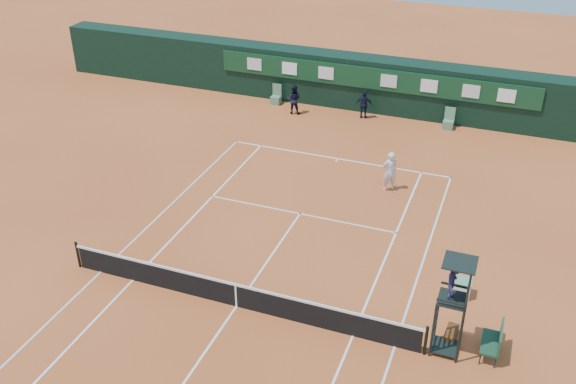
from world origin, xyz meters
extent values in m
plane|color=#C5602E|center=(0.00, 0.00, 0.00)|extent=(90.00, 90.00, 0.00)
cube|color=white|center=(0.00, 11.88, 0.01)|extent=(11.05, 0.08, 0.01)
cube|color=white|center=(5.49, 0.00, 0.01)|extent=(0.08, 23.85, 0.01)
cube|color=silver|center=(-5.49, 0.00, 0.01)|extent=(0.08, 23.85, 0.01)
cube|color=white|center=(4.12, 0.00, 0.01)|extent=(0.08, 23.85, 0.01)
cube|color=white|center=(-4.12, 0.00, 0.01)|extent=(0.08, 23.85, 0.01)
cube|color=silver|center=(0.00, 6.40, 0.01)|extent=(8.31, 0.08, 0.01)
cube|color=white|center=(0.00, 0.00, 0.01)|extent=(0.08, 12.88, 0.01)
cube|color=white|center=(0.00, 11.73, 0.01)|extent=(0.08, 0.30, 0.01)
cube|color=black|center=(0.00, 0.00, 0.45)|extent=(12.60, 0.04, 0.90)
cube|color=white|center=(0.00, 0.00, 0.93)|extent=(12.80, 0.06, 0.08)
cube|color=white|center=(0.00, 0.00, 0.46)|extent=(0.06, 0.05, 0.92)
cylinder|color=black|center=(6.40, 0.00, 0.55)|extent=(0.10, 0.10, 1.10)
cylinder|color=black|center=(-6.40, 0.00, 0.55)|extent=(0.10, 0.10, 1.10)
cube|color=black|center=(0.00, 18.75, 1.50)|extent=(40.00, 1.50, 3.00)
cube|color=#103B1F|center=(0.00, 17.94, 2.10)|extent=(18.00, 0.10, 1.20)
cube|color=silver|center=(-7.00, 17.87, 2.10)|extent=(0.90, 0.04, 0.70)
cube|color=white|center=(-4.80, 17.87, 2.10)|extent=(0.90, 0.04, 0.70)
cube|color=silver|center=(-2.60, 17.87, 2.10)|extent=(0.90, 0.04, 0.70)
cube|color=silver|center=(1.00, 17.87, 2.10)|extent=(0.90, 0.04, 0.70)
cube|color=white|center=(3.20, 17.87, 2.10)|extent=(0.90, 0.04, 0.70)
cube|color=silver|center=(5.40, 17.87, 2.10)|extent=(0.90, 0.04, 0.70)
cube|color=white|center=(7.20, 17.87, 2.10)|extent=(0.90, 0.04, 0.70)
cube|color=#54815F|center=(-5.50, 17.45, 0.23)|extent=(0.55, 0.50, 0.46)
cube|color=#54805A|center=(-5.50, 17.67, 0.80)|extent=(0.55, 0.06, 0.70)
cube|color=#537E5B|center=(4.50, 17.45, 0.23)|extent=(0.55, 0.50, 0.46)
cube|color=#598965|center=(4.50, 17.67, 0.80)|extent=(0.55, 0.06, 0.70)
cylinder|color=black|center=(6.57, -0.01, 1.00)|extent=(0.07, 0.07, 2.00)
cylinder|color=black|center=(6.57, 0.79, 1.00)|extent=(0.07, 0.07, 2.00)
cylinder|color=black|center=(7.37, -0.01, 1.00)|extent=(0.07, 0.07, 2.00)
cylinder|color=black|center=(7.37, 0.79, 1.00)|extent=(0.07, 0.07, 2.00)
cube|color=black|center=(6.97, 0.39, 2.04)|extent=(0.85, 0.85, 0.08)
cube|color=black|center=(7.37, 0.39, 2.45)|extent=(0.06, 0.85, 0.80)
cube|color=black|center=(6.97, -0.03, 2.25)|extent=(0.85, 0.05, 0.06)
cube|color=black|center=(6.97, 0.81, 2.25)|extent=(0.85, 0.05, 0.06)
cylinder|color=black|center=(7.37, -0.01, 2.90)|extent=(0.04, 0.04, 1.00)
cylinder|color=black|center=(7.37, 0.79, 2.90)|extent=(0.04, 0.04, 1.00)
cube|color=black|center=(7.02, 0.39, 3.40)|extent=(0.95, 0.95, 0.04)
cube|color=black|center=(6.97, 0.39, 0.15)|extent=(0.80, 0.80, 0.05)
cube|color=black|center=(6.57, 0.39, 0.40)|extent=(0.04, 0.80, 0.04)
cube|color=black|center=(6.57, 0.39, 0.80)|extent=(0.04, 0.80, 0.04)
cube|color=black|center=(6.57, 0.39, 1.20)|extent=(0.04, 0.80, 0.04)
cube|color=black|center=(6.57, 0.39, 1.60)|extent=(0.04, 0.80, 0.04)
imported|color=#1E1B37|center=(6.92, 0.39, 2.72)|extent=(0.47, 0.82, 1.28)
cube|color=#173A26|center=(8.27, 0.71, 0.45)|extent=(0.55, 1.20, 0.08)
cube|color=#1B452B|center=(8.52, 0.71, 0.80)|extent=(0.06, 1.20, 0.60)
cylinder|color=black|center=(8.05, 0.16, 0.20)|extent=(0.04, 0.04, 0.41)
cylinder|color=black|center=(8.49, 0.16, 0.20)|extent=(0.04, 0.04, 0.41)
cylinder|color=black|center=(8.05, 1.26, 0.20)|extent=(0.04, 0.04, 0.41)
cylinder|color=black|center=(8.49, 1.26, 0.20)|extent=(0.04, 0.04, 0.41)
cube|color=black|center=(7.06, 1.04, 0.15)|extent=(0.40, 0.82, 0.30)
cube|color=white|center=(7.10, 3.34, 0.30)|extent=(0.55, 0.55, 0.60)
cube|color=#5E906C|center=(7.10, 3.34, 0.62)|extent=(0.57, 0.57, 0.05)
sphere|color=#D3F037|center=(3.32, 9.61, 0.04)|extent=(0.07, 0.07, 0.07)
imported|color=silver|center=(3.01, 9.76, 0.94)|extent=(0.82, 0.75, 1.87)
imported|color=black|center=(-4.02, 16.49, 0.84)|extent=(0.88, 0.72, 1.68)
imported|color=black|center=(-0.14, 17.23, 0.79)|extent=(0.98, 0.53, 1.59)
camera|label=1|loc=(7.67, -15.30, 14.31)|focal=40.00mm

